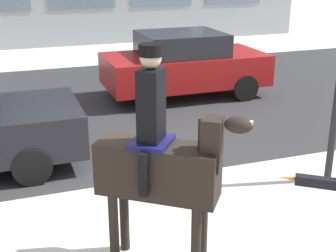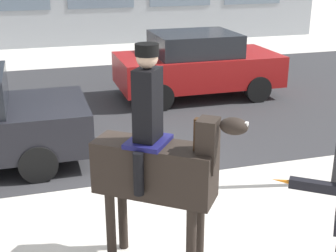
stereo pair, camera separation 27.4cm
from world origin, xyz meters
TOP-DOWN VIEW (x-y plane):
  - ground_plane at (0.00, 0.00)m, footprint 80.00×80.00m
  - road_surface at (0.00, 4.75)m, footprint 22.22×8.50m
  - mounted_horse_lead at (-0.03, -1.63)m, footprint 1.50×1.23m
  - street_car_far_lane at (2.73, 4.76)m, footprint 3.97×2.00m

SIDE VIEW (x-z plane):
  - ground_plane at x=0.00m, z-range 0.00..0.00m
  - road_surface at x=0.00m, z-range 0.00..0.01m
  - street_car_far_lane at x=2.73m, z-range 0.02..1.62m
  - mounted_horse_lead at x=-0.03m, z-range 0.01..2.54m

